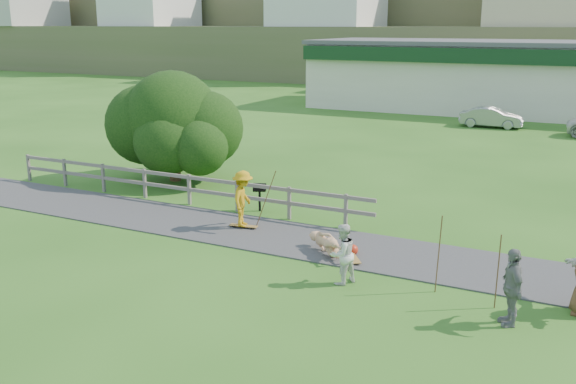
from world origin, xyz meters
name	(u,v)px	position (x,y,z in m)	size (l,w,h in m)	color
ground	(238,249)	(0.00, 0.00, 0.00)	(260.00, 260.00, 0.00)	#295919
path	(263,234)	(0.00, 1.50, 0.02)	(34.00, 3.00, 0.04)	#38383B
fence	(175,183)	(-4.62, 3.30, 0.72)	(15.05, 0.10, 1.10)	#5F5B53
strip_mall	(536,77)	(4.00, 34.94, 2.58)	(32.50, 10.75, 5.10)	beige
skater_rider	(243,202)	(-0.83, 1.73, 0.89)	(1.15, 0.66, 1.77)	#BF8D12
skater_fallen	(328,244)	(2.51, 0.72, 0.33)	(1.80, 0.43, 0.66)	tan
spectator_a	(342,254)	(3.61, -0.96, 0.77)	(0.75, 0.58, 1.54)	silver
spectator_b	(512,287)	(7.67, -1.43, 0.86)	(1.01, 0.42, 1.72)	slate
car_silver	(491,117)	(2.49, 26.43, 0.62)	(1.32, 3.79, 1.25)	gray
tree	(174,139)	(-6.66, 6.05, 1.72)	(6.24, 6.24, 3.43)	black
bbq	(260,198)	(-1.35, 3.70, 0.48)	(0.44, 0.34, 0.95)	black
longboard_rider	(243,227)	(-0.83, 1.73, 0.05)	(0.91, 0.22, 0.10)	olive
longboard_fallen	(353,259)	(3.31, 0.62, 0.05)	(0.90, 0.22, 0.10)	olive
helmet	(353,250)	(3.11, 1.07, 0.16)	(0.31, 0.31, 0.31)	red
pole_rider	(266,197)	(-0.23, 2.13, 1.02)	(0.03, 0.03, 2.03)	brown
pole_spec_left	(439,254)	(5.86, -0.44, 0.97)	(0.03, 0.03, 1.94)	brown
pole_spec_right	(498,272)	(7.27, -0.73, 0.88)	(0.03, 0.03, 1.76)	brown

